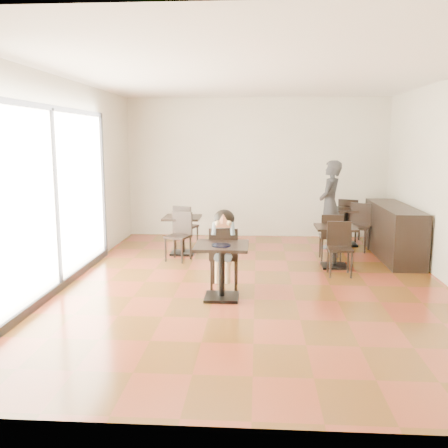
# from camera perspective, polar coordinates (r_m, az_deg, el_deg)

# --- Properties ---
(floor) EXTENTS (6.00, 8.00, 0.01)m
(floor) POSITION_cam_1_polar(r_m,az_deg,el_deg) (7.95, 3.53, -6.84)
(floor) COLOR brown
(floor) RESTS_ON ground
(ceiling) EXTENTS (6.00, 8.00, 0.01)m
(ceiling) POSITION_cam_1_polar(r_m,az_deg,el_deg) (7.68, 3.79, 16.70)
(ceiling) COLOR white
(ceiling) RESTS_ON floor
(wall_back) EXTENTS (6.00, 0.01, 3.20)m
(wall_back) POSITION_cam_1_polar(r_m,az_deg,el_deg) (11.64, 3.74, 6.43)
(wall_back) COLOR silver
(wall_back) RESTS_ON floor
(wall_front) EXTENTS (6.00, 0.01, 3.20)m
(wall_front) POSITION_cam_1_polar(r_m,az_deg,el_deg) (3.68, 3.38, -0.67)
(wall_front) COLOR silver
(wall_front) RESTS_ON floor
(wall_left) EXTENTS (0.01, 8.00, 3.20)m
(wall_left) POSITION_cam_1_polar(r_m,az_deg,el_deg) (8.23, -17.80, 4.63)
(wall_left) COLOR silver
(wall_left) RESTS_ON floor
(storefront_window) EXTENTS (0.04, 4.50, 2.60)m
(storefront_window) POSITION_cam_1_polar(r_m,az_deg,el_deg) (7.78, -18.86, 2.82)
(storefront_window) COLOR white
(storefront_window) RESTS_ON floor
(child_table) EXTENTS (0.75, 0.75, 0.79)m
(child_table) POSITION_cam_1_polar(r_m,az_deg,el_deg) (7.13, -0.27, -5.47)
(child_table) COLOR black
(child_table) RESTS_ON floor
(child_chair) EXTENTS (0.43, 0.43, 0.95)m
(child_chair) POSITION_cam_1_polar(r_m,az_deg,el_deg) (7.64, 0.03, -3.81)
(child_chair) COLOR black
(child_chair) RESTS_ON floor
(child) EXTENTS (0.43, 0.60, 1.20)m
(child) POSITION_cam_1_polar(r_m,az_deg,el_deg) (7.61, 0.03, -2.90)
(child) COLOR slate
(child) RESTS_ON child_chair
(plate) EXTENTS (0.27, 0.27, 0.02)m
(plate) POSITION_cam_1_polar(r_m,az_deg,el_deg) (6.93, -0.33, -2.45)
(plate) COLOR black
(plate) RESTS_ON child_table
(pizza_slice) EXTENTS (0.28, 0.21, 0.06)m
(pizza_slice) POSITION_cam_1_polar(r_m,az_deg,el_deg) (7.34, -0.07, 0.12)
(pizza_slice) COLOR tan
(pizza_slice) RESTS_ON child
(adult_patron) EXTENTS (0.67, 0.79, 1.83)m
(adult_patron) POSITION_cam_1_polar(r_m,az_deg,el_deg) (10.59, 12.01, 2.18)
(adult_patron) COLOR #323336
(adult_patron) RESTS_ON floor
(cafe_table_mid) EXTENTS (0.71, 0.71, 0.74)m
(cafe_table_mid) POSITION_cam_1_polar(r_m,az_deg,el_deg) (9.08, 12.55, -2.56)
(cafe_table_mid) COLOR black
(cafe_table_mid) RESTS_ON floor
(cafe_table_left) EXTENTS (0.91, 0.91, 0.75)m
(cafe_table_left) POSITION_cam_1_polar(r_m,az_deg,el_deg) (9.92, -4.77, -1.29)
(cafe_table_left) COLOR black
(cafe_table_left) RESTS_ON floor
(cafe_table_back) EXTENTS (0.99, 0.99, 0.80)m
(cafe_table_back) POSITION_cam_1_polar(r_m,az_deg,el_deg) (11.02, 13.71, -0.30)
(cafe_table_back) COLOR black
(cafe_table_back) RESTS_ON floor
(chair_mid_a) EXTENTS (0.40, 0.40, 0.89)m
(chair_mid_a) POSITION_cam_1_polar(r_m,az_deg,el_deg) (9.60, 12.08, -1.43)
(chair_mid_a) COLOR black
(chair_mid_a) RESTS_ON floor
(chair_mid_b) EXTENTS (0.40, 0.40, 0.89)m
(chair_mid_b) POSITION_cam_1_polar(r_m,az_deg,el_deg) (8.53, 13.12, -2.85)
(chair_mid_b) COLOR black
(chair_mid_b) RESTS_ON floor
(chair_left_a) EXTENTS (0.52, 0.52, 0.90)m
(chair_left_a) POSITION_cam_1_polar(r_m,az_deg,el_deg) (10.44, -4.33, -0.30)
(chair_left_a) COLOR black
(chair_left_a) RESTS_ON floor
(chair_left_b) EXTENTS (0.52, 0.52, 0.90)m
(chair_left_b) POSITION_cam_1_polar(r_m,az_deg,el_deg) (9.37, -5.28, -1.47)
(chair_left_b) COLOR black
(chair_left_b) RESTS_ON floor
(chair_back_a) EXTENTS (0.57, 0.57, 0.96)m
(chair_back_a) POSITION_cam_1_polar(r_m,az_deg,el_deg) (11.45, 14.16, 0.46)
(chair_back_a) COLOR black
(chair_back_a) RESTS_ON floor
(chair_back_b) EXTENTS (0.57, 0.57, 0.96)m
(chair_back_b) POSITION_cam_1_polar(r_m,az_deg,el_deg) (10.50, 15.10, -0.40)
(chair_back_b) COLOR black
(chair_back_b) RESTS_ON floor
(service_counter) EXTENTS (0.60, 2.40, 1.00)m
(service_counter) POSITION_cam_1_polar(r_m,az_deg,el_deg) (10.13, 18.81, -0.83)
(service_counter) COLOR black
(service_counter) RESTS_ON floor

